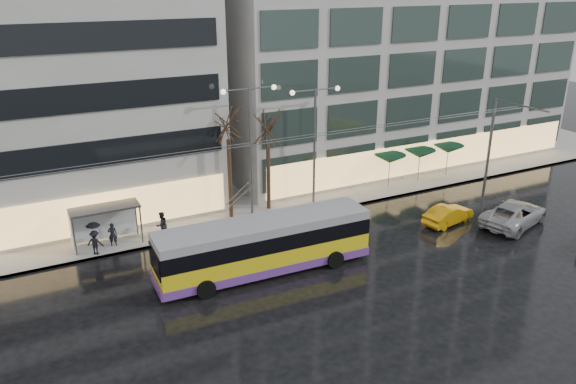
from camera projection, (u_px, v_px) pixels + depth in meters
ground at (298, 294)px, 30.09m from camera, size 140.00×140.00×0.00m
sidewalk at (235, 200)px, 42.55m from camera, size 80.00×10.00×0.15m
kerb at (262, 224)px, 38.43m from camera, size 80.00×0.10×0.15m
building_right at (389, 16)px, 49.37m from camera, size 32.00×14.00×25.00m
trolleybus at (264, 247)px, 31.82m from camera, size 12.52×5.03×5.77m
catenary at (254, 173)px, 35.58m from camera, size 42.24×5.12×7.00m
bus_shelter at (98, 218)px, 34.73m from camera, size 4.20×1.60×2.51m
street_lamp_near at (250, 134)px, 37.76m from camera, size 3.96×0.36×9.03m
street_lamp_far at (315, 129)px, 39.97m from camera, size 3.96×0.36×8.53m
tree_a at (228, 120)px, 36.90m from camera, size 3.20×3.20×8.40m
tree_b at (268, 124)px, 38.58m from camera, size 3.20×3.20×7.70m
parasol_a at (390, 159)px, 44.27m from camera, size 2.50×2.50×2.65m
parasol_b at (420, 154)px, 45.54m from camera, size 2.50×2.50×2.65m
parasol_c at (448, 149)px, 46.81m from camera, size 2.50×2.50×2.65m
taxi_b at (448, 215)px, 38.43m from camera, size 4.18×2.14×1.31m
sedan_silver at (514, 214)px, 38.16m from camera, size 6.34×4.28×1.61m
pedestrian_a at (111, 224)px, 34.63m from camera, size 1.16×1.18×2.19m
pedestrian_b at (162, 225)px, 35.97m from camera, size 1.05×0.96×1.75m
pedestrian_c at (94, 237)px, 33.68m from camera, size 1.15×1.14×2.11m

